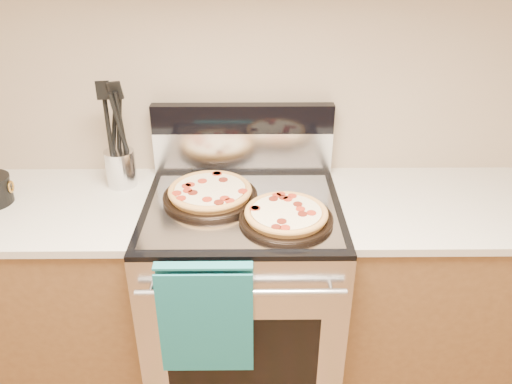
{
  "coord_description": "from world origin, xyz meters",
  "views": [
    {
      "loc": [
        0.04,
        -0.02,
        1.87
      ],
      "look_at": [
        0.05,
        1.55,
        1.03
      ],
      "focal_mm": 35.0,
      "sensor_mm": 36.0,
      "label": 1
    }
  ],
  "objects_px": {
    "pepperoni_pizza_front": "(286,215)",
    "utensil_crock": "(121,168)",
    "pepperoni_pizza_back": "(210,193)",
    "range_body": "(244,300)"
  },
  "relations": [
    {
      "from": "pepperoni_pizza_front",
      "to": "pepperoni_pizza_back",
      "type": "bearing_deg",
      "value": 149.33
    },
    {
      "from": "range_body",
      "to": "pepperoni_pizza_back",
      "type": "bearing_deg",
      "value": 160.45
    },
    {
      "from": "range_body",
      "to": "utensil_crock",
      "type": "bearing_deg",
      "value": 158.63
    },
    {
      "from": "pepperoni_pizza_back",
      "to": "pepperoni_pizza_front",
      "type": "xyz_separation_m",
      "value": [
        0.29,
        -0.17,
        -0.0
      ]
    },
    {
      "from": "utensil_crock",
      "to": "pepperoni_pizza_back",
      "type": "bearing_deg",
      "value": -21.97
    },
    {
      "from": "pepperoni_pizza_front",
      "to": "utensil_crock",
      "type": "bearing_deg",
      "value": 154.13
    },
    {
      "from": "utensil_crock",
      "to": "range_body",
      "type": "bearing_deg",
      "value": -21.37
    },
    {
      "from": "pepperoni_pizza_back",
      "to": "utensil_crock",
      "type": "bearing_deg",
      "value": 158.03
    },
    {
      "from": "pepperoni_pizza_front",
      "to": "range_body",
      "type": "bearing_deg",
      "value": 142.1
    },
    {
      "from": "pepperoni_pizza_back",
      "to": "pepperoni_pizza_front",
      "type": "distance_m",
      "value": 0.33
    }
  ]
}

